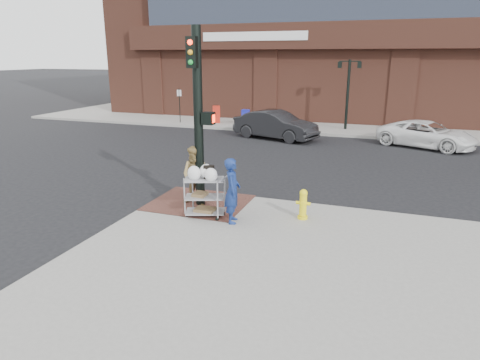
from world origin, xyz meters
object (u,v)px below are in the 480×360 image
at_px(sedan_dark, 275,125).
at_px(fire_hydrant, 303,204).
at_px(minivan_white, 427,134).
at_px(utility_cart, 205,193).
at_px(pedestrian_tan, 196,176).
at_px(woman_blue, 232,191).
at_px(lamp_post, 348,87).
at_px(traffic_signal_pole, 199,113).

bearing_deg(sedan_dark, fire_hydrant, -144.29).
relative_size(minivan_white, utility_cart, 3.24).
height_order(pedestrian_tan, sedan_dark, pedestrian_tan).
relative_size(woman_blue, sedan_dark, 0.37).
relative_size(woman_blue, pedestrian_tan, 0.99).
relative_size(sedan_dark, minivan_white, 1.00).
distance_m(lamp_post, utility_cart, 16.25).
distance_m(minivan_white, utility_cart, 14.13).
bearing_deg(sedan_dark, traffic_signal_pole, -158.60).
bearing_deg(woman_blue, fire_hydrant, -81.01).
xyz_separation_m(traffic_signal_pole, utility_cart, (0.49, -0.80, -2.03)).
distance_m(lamp_post, sedan_dark, 5.31).
bearing_deg(fire_hydrant, utility_cart, -164.71).
height_order(sedan_dark, minivan_white, sedan_dark).
height_order(lamp_post, utility_cart, lamp_post).
bearing_deg(minivan_white, woman_blue, -179.88).
relative_size(lamp_post, traffic_signal_pole, 0.80).
bearing_deg(pedestrian_tan, woman_blue, -27.67).
relative_size(lamp_post, pedestrian_tan, 2.30).
relative_size(woman_blue, minivan_white, 0.37).
bearing_deg(fire_hydrant, lamp_post, 92.13).
bearing_deg(sedan_dark, minivan_white, -70.20).
distance_m(lamp_post, woman_blue, 16.30).
distance_m(utility_cart, fire_hydrant, 2.66).
xyz_separation_m(lamp_post, utility_cart, (-1.98, -16.03, -1.82)).
relative_size(pedestrian_tan, minivan_white, 0.38).
distance_m(woman_blue, sedan_dark, 12.67).
bearing_deg(fire_hydrant, woman_blue, -153.42).
distance_m(traffic_signal_pole, minivan_white, 13.83).
distance_m(traffic_signal_pole, woman_blue, 2.46).
height_order(minivan_white, utility_cart, utility_cart).
bearing_deg(utility_cart, lamp_post, 82.94).
height_order(woman_blue, minivan_white, woman_blue).
height_order(traffic_signal_pole, minivan_white, traffic_signal_pole).
distance_m(sedan_dark, minivan_white, 7.61).
bearing_deg(sedan_dark, pedestrian_tan, -159.28).
bearing_deg(utility_cart, pedestrian_tan, 129.21).
xyz_separation_m(pedestrian_tan, minivan_white, (6.89, 11.90, -0.38)).
distance_m(lamp_post, minivan_white, 5.78).
xyz_separation_m(lamp_post, sedan_dark, (-3.33, -3.71, -1.85)).
bearing_deg(sedan_dark, woman_blue, -152.82).
relative_size(traffic_signal_pole, sedan_dark, 1.08).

